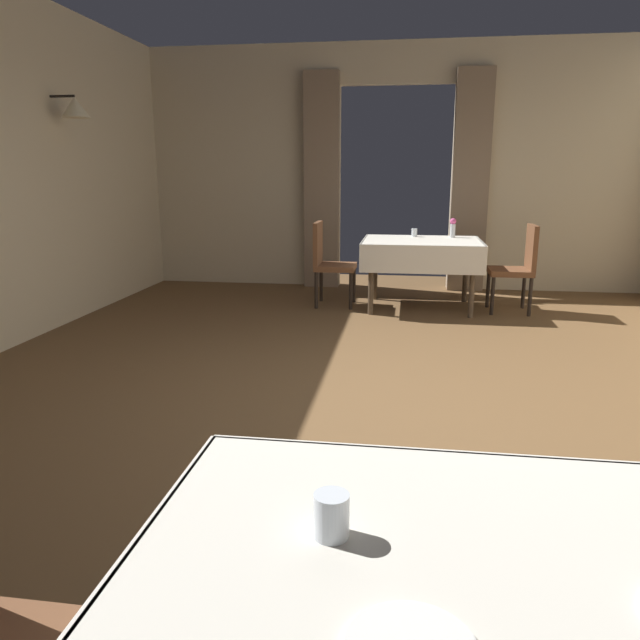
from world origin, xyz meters
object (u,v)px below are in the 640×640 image
dining_table_near (536,624)px  glass_near_b (331,515)px  glass_mid_b (414,233)px  dining_table_mid (422,249)px  chair_mid_right (519,264)px  flower_vase_mid (453,227)px  chair_mid_left (328,260)px

dining_table_near → glass_near_b: bearing=166.6°
dining_table_near → glass_mid_b: bearing=91.8°
dining_table_near → dining_table_mid: size_ratio=1.23×
chair_mid_right → glass_near_b: (-1.29, -5.50, 0.28)m
flower_vase_mid → chair_mid_right: bearing=-28.5°
dining_table_near → flower_vase_mid: flower_vase_mid is taller
chair_mid_right → chair_mid_left: 2.04m
chair_mid_right → glass_mid_b: size_ratio=10.11×
dining_table_mid → glass_near_b: glass_near_b is taller
flower_vase_mid → glass_mid_b: (-0.42, 0.02, -0.07)m
chair_mid_left → glass_near_b: 5.61m
glass_near_b → glass_mid_b: same height
chair_mid_right → glass_near_b: 5.66m
chair_mid_right → glass_near_b: chair_mid_right is taller
chair_mid_left → dining_table_near: bearing=-78.7°
chair_mid_left → glass_near_b: chair_mid_left is taller
dining_table_near → chair_mid_right: (0.91, 5.59, -0.15)m
chair_mid_right → chair_mid_left: same height
dining_table_near → chair_mid_left: bearing=101.3°
chair_mid_left → glass_mid_b: chair_mid_left is taller
dining_table_mid → flower_vase_mid: flower_vase_mid is taller
glass_near_b → glass_mid_b: 5.89m
dining_table_near → dining_table_mid: 5.64m
glass_near_b → glass_mid_b: (0.20, 5.89, -0.00)m
glass_near_b → dining_table_near: bearing=-13.4°
dining_table_mid → glass_near_b: (-0.28, -5.55, 0.14)m
chair_mid_left → flower_vase_mid: bearing=13.2°
chair_mid_left → flower_vase_mid: 1.44m
glass_near_b → flower_vase_mid: bearing=84.0°
dining_table_near → dining_table_mid: bearing=91.1°
dining_table_mid → chair_mid_left: bearing=-180.0°
chair_mid_left → dining_table_mid: bearing=0.0°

